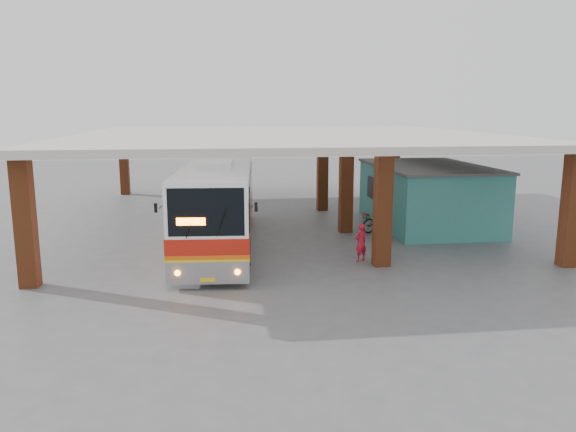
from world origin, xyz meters
The scene contains 8 objects.
ground centered at (0.00, 0.00, 0.00)m, with size 90.00×90.00×0.00m, color #515154.
brick_columns centered at (1.43, 5.00, 2.17)m, with size 20.10×21.60×4.35m.
canopy_roof centered at (0.50, 6.50, 4.50)m, with size 21.00×23.00×0.30m, color beige.
shop_building centered at (7.49, 4.00, 1.56)m, with size 5.20×8.20×3.11m.
coach_bus centered at (-3.08, 1.24, 1.90)m, with size 3.71×13.31×3.83m.
motorcycle centered at (4.69, 2.80, 0.56)m, with size 0.75×2.15×1.13m, color black.
pedestrian centered at (2.37, -2.32, 0.75)m, with size 0.55×0.36×1.51m, color red.
red_chair centered at (5.10, 6.09, 0.40)m, with size 0.51×0.51×0.87m.
Camera 1 is at (-3.22, -23.14, 5.91)m, focal length 35.00 mm.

